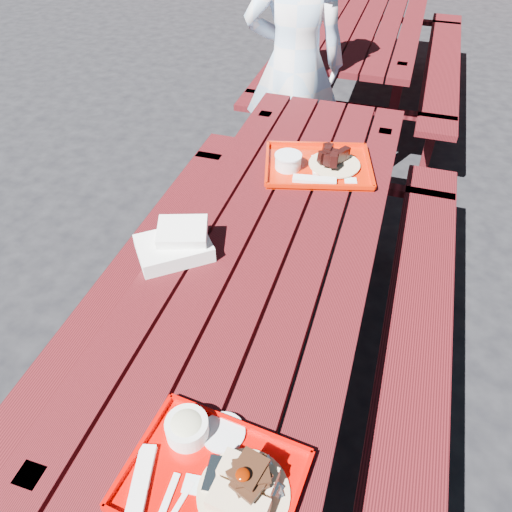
{
  "coord_description": "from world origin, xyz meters",
  "views": [
    {
      "loc": [
        0.36,
        -1.29,
        1.91
      ],
      "look_at": [
        0.0,
        -0.15,
        0.82
      ],
      "focal_mm": 35.0,
      "sensor_mm": 36.0,
      "label": 1
    }
  ],
  "objects_px": {
    "picnic_table_far": "(370,38)",
    "near_tray": "(215,469)",
    "far_tray": "(316,165)",
    "picnic_table_near": "(268,281)",
    "person": "(294,65)"
  },
  "relations": [
    {
      "from": "picnic_table_far",
      "to": "person",
      "type": "distance_m",
      "value": 1.35
    },
    {
      "from": "picnic_table_near",
      "to": "near_tray",
      "type": "bearing_deg",
      "value": -82.08
    },
    {
      "from": "near_tray",
      "to": "picnic_table_far",
      "type": "bearing_deg",
      "value": 91.82
    },
    {
      "from": "far_tray",
      "to": "picnic_table_near",
      "type": "bearing_deg",
      "value": -95.99
    },
    {
      "from": "near_tray",
      "to": "person",
      "type": "bearing_deg",
      "value": 99.81
    },
    {
      "from": "picnic_table_near",
      "to": "near_tray",
      "type": "relative_size",
      "value": 5.67
    },
    {
      "from": "picnic_table_near",
      "to": "picnic_table_far",
      "type": "xyz_separation_m",
      "value": [
        0.0,
        2.8,
        0.0
      ]
    },
    {
      "from": "picnic_table_near",
      "to": "picnic_table_far",
      "type": "distance_m",
      "value": 2.8
    },
    {
      "from": "far_tray",
      "to": "person",
      "type": "distance_m",
      "value": 1.03
    },
    {
      "from": "picnic_table_near",
      "to": "person",
      "type": "xyz_separation_m",
      "value": [
        -0.29,
        1.5,
        0.23
      ]
    },
    {
      "from": "picnic_table_far",
      "to": "near_tray",
      "type": "relative_size",
      "value": 5.67
    },
    {
      "from": "picnic_table_far",
      "to": "far_tray",
      "type": "xyz_separation_m",
      "value": [
        0.06,
        -2.27,
        0.21
      ]
    },
    {
      "from": "picnic_table_near",
      "to": "far_tray",
      "type": "xyz_separation_m",
      "value": [
        0.06,
        0.53,
        0.21
      ]
    },
    {
      "from": "picnic_table_near",
      "to": "person",
      "type": "height_order",
      "value": "person"
    },
    {
      "from": "picnic_table_far",
      "to": "person",
      "type": "relative_size",
      "value": 1.51
    }
  ]
}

